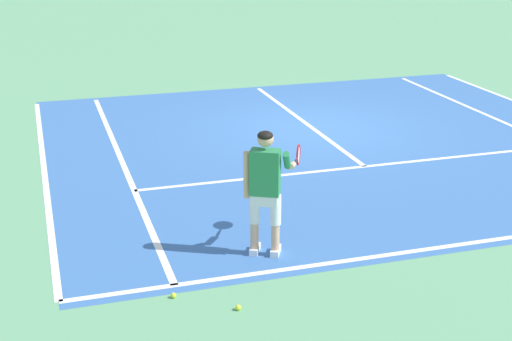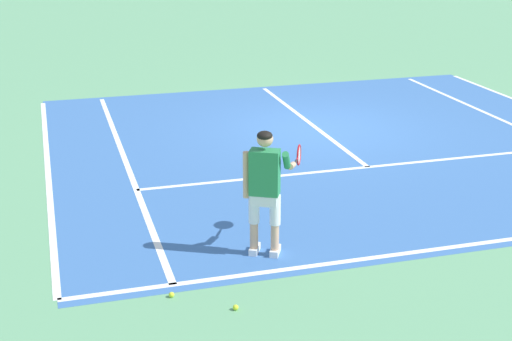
# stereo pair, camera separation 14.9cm
# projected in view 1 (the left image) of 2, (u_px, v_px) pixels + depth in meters

# --- Properties ---
(ground_plane) EXTENTS (80.00, 80.00, 0.00)m
(ground_plane) POSITION_uv_depth(u_px,v_px,m) (313.00, 128.00, 15.53)
(ground_plane) COLOR #609E70
(court_inner_surface) EXTENTS (10.98, 10.18, 0.00)m
(court_inner_surface) POSITION_uv_depth(u_px,v_px,m) (332.00, 143.00, 14.58)
(court_inner_surface) COLOR #3866A8
(court_inner_surface) RESTS_ON ground
(line_baseline) EXTENTS (10.98, 0.10, 0.01)m
(line_baseline) POSITION_uv_depth(u_px,v_px,m) (469.00, 243.00, 10.17)
(line_baseline) COLOR white
(line_baseline) RESTS_ON ground
(line_service) EXTENTS (8.23, 0.10, 0.01)m
(line_service) POSITION_uv_depth(u_px,v_px,m) (365.00, 166.00, 13.22)
(line_service) COLOR white
(line_service) RESTS_ON ground
(line_centre_service) EXTENTS (0.10, 6.40, 0.01)m
(line_centre_service) POSITION_uv_depth(u_px,v_px,m) (302.00, 120.00, 16.10)
(line_centre_service) COLOR white
(line_centre_service) RESTS_ON ground
(line_singles_left) EXTENTS (0.10, 9.78, 0.01)m
(line_singles_left) POSITION_uv_depth(u_px,v_px,m) (122.00, 162.00, 13.44)
(line_singles_left) COLOR white
(line_singles_left) RESTS_ON ground
(line_singles_right) EXTENTS (0.10, 9.78, 0.01)m
(line_singles_right) POSITION_uv_depth(u_px,v_px,m) (511.00, 126.00, 15.72)
(line_singles_right) COLOR white
(line_singles_right) RESTS_ON ground
(line_doubles_left) EXTENTS (0.10, 9.78, 0.01)m
(line_doubles_left) POSITION_uv_depth(u_px,v_px,m) (44.00, 170.00, 13.06)
(line_doubles_left) COLOR white
(line_doubles_left) RESTS_ON ground
(tennis_player) EXTENTS (1.02, 0.93, 1.71)m
(tennis_player) POSITION_uv_depth(u_px,v_px,m) (266.00, 184.00, 9.55)
(tennis_player) COLOR white
(tennis_player) RESTS_ON ground
(tennis_ball_near_feet) EXTENTS (0.07, 0.07, 0.07)m
(tennis_ball_near_feet) POSITION_uv_depth(u_px,v_px,m) (174.00, 295.00, 8.73)
(tennis_ball_near_feet) COLOR #CCE02D
(tennis_ball_near_feet) RESTS_ON ground
(tennis_ball_by_baseline) EXTENTS (0.07, 0.07, 0.07)m
(tennis_ball_by_baseline) POSITION_uv_depth(u_px,v_px,m) (238.00, 308.00, 8.47)
(tennis_ball_by_baseline) COLOR #CCE02D
(tennis_ball_by_baseline) RESTS_ON ground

